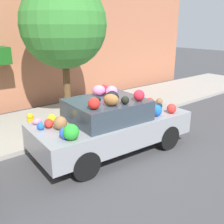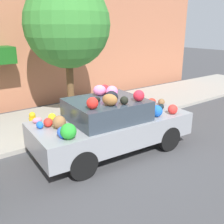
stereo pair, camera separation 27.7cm
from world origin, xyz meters
name	(u,v)px [view 1 (the left image)]	position (x,y,z in m)	size (l,w,h in m)	color
ground_plane	(108,148)	(0.00, 0.00, 0.00)	(60.00, 60.00, 0.00)	#424244
sidewalk_curb	(59,120)	(0.00, 2.70, 0.06)	(24.00, 3.20, 0.12)	#9E998E
building_facade	(23,42)	(-0.12, 4.92, 2.56)	(18.00, 1.20, 5.16)	#B26B4C
street_tree	(64,25)	(0.37, 2.68, 3.14)	(2.75, 2.75, 4.41)	brown
fire_hydrant	(31,125)	(-1.36, 1.77, 0.46)	(0.20, 0.20, 0.70)	gold
art_car	(111,123)	(-0.05, -0.17, 0.76)	(4.14, 2.01, 1.70)	gray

